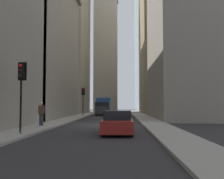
{
  "coord_description": "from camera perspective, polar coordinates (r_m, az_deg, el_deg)",
  "views": [
    {
      "loc": [
        -22.87,
        -1.69,
        1.78
      ],
      "look_at": [
        13.76,
        -0.27,
        3.87
      ],
      "focal_mm": 41.74,
      "sensor_mm": 36.0,
      "label": 1
    }
  ],
  "objects": [
    {
      "name": "ground_plane",
      "position": [
        23.0,
        -2.01,
        -7.71
      ],
      "size": [
        135.0,
        135.0,
        0.0
      ],
      "primitive_type": "plane",
      "color": "#302D30"
    },
    {
      "name": "building_left_midfar",
      "position": [
        35.52,
        17.33,
        16.27
      ],
      "size": [
        15.36,
        10.0,
        27.13
      ],
      "color": "gray",
      "rests_on": "ground_plane"
    },
    {
      "name": "sidewalk_left",
      "position": [
        23.1,
        9.28,
        -7.47
      ],
      "size": [
        90.0,
        2.2,
        0.14
      ],
      "primitive_type": "cube",
      "color": "#A8A399",
      "rests_on": "ground_plane"
    },
    {
      "name": "building_right_midfar",
      "position": [
        36.57,
        -17.82,
        11.03
      ],
      "size": [
        19.38,
        10.5,
        21.4
      ],
      "color": "gray",
      "rests_on": "ground_plane"
    },
    {
      "name": "pedestrian",
      "position": [
        20.95,
        -15.2,
        -4.92
      ],
      "size": [
        0.26,
        0.44,
        1.82
      ],
      "color": "#33333D",
      "rests_on": "sidewalk_right"
    },
    {
      "name": "sidewalk_right",
      "position": [
        23.75,
        -12.99,
        -7.31
      ],
      "size": [
        90.0,
        2.2,
        0.14
      ],
      "primitive_type": "cube",
      "color": "#A8A399",
      "rests_on": "ground_plane"
    },
    {
      "name": "building_right_far",
      "position": [
        54.82,
        -10.93,
        9.3
      ],
      "size": [
        13.69,
        10.0,
        27.29
      ],
      "color": "#A8A091",
      "rests_on": "ground_plane"
    },
    {
      "name": "church_spire",
      "position": [
        61.83,
        -1.32,
        14.89
      ],
      "size": [
        5.73,
        5.73,
        40.24
      ],
      "color": "beige",
      "rests_on": "ground_plane"
    },
    {
      "name": "traffic_light_foreground",
      "position": [
        16.34,
        -19.27,
        1.92
      ],
      "size": [
        0.43,
        0.52,
        4.17
      ],
      "color": "black",
      "rests_on": "sidewalk_right"
    },
    {
      "name": "discarded_bottle",
      "position": [
        15.46,
        -19.39,
        -8.77
      ],
      "size": [
        0.07,
        0.07,
        0.27
      ],
      "color": "#236033",
      "rests_on": "sidewalk_right"
    },
    {
      "name": "traffic_light_midblock",
      "position": [
        39.69,
        -6.37,
        -1.21
      ],
      "size": [
        0.43,
        0.52,
        4.14
      ],
      "color": "black",
      "rests_on": "sidewalk_right"
    },
    {
      "name": "delivery_truck",
      "position": [
        43.47,
        -1.86,
        -3.68
      ],
      "size": [
        6.46,
        2.25,
        2.84
      ],
      "color": "#285699",
      "rests_on": "ground_plane"
    },
    {
      "name": "building_left_far",
      "position": [
        54.18,
        11.79,
        9.36
      ],
      "size": [
        14.75,
        10.0,
        27.11
      ],
      "color": "#9E8966",
      "rests_on": "ground_plane"
    },
    {
      "name": "sedan_red",
      "position": [
        15.83,
        1.18,
        -7.32
      ],
      "size": [
        4.3,
        1.78,
        1.42
      ],
      "color": "maroon",
      "rests_on": "ground_plane"
    }
  ]
}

